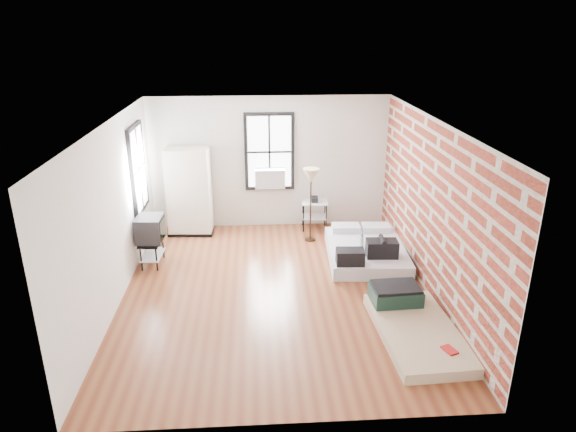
{
  "coord_description": "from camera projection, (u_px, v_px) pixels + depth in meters",
  "views": [
    {
      "loc": [
        -0.29,
        -7.51,
        4.2
      ],
      "look_at": [
        0.22,
        0.3,
        1.22
      ],
      "focal_mm": 32.0,
      "sensor_mm": 36.0,
      "label": 1
    }
  ],
  "objects": [
    {
      "name": "room_shell",
      "position": [
        289.0,
        185.0,
        8.25
      ],
      "size": [
        5.02,
        6.02,
        2.8
      ],
      "color": "silver",
      "rests_on": "ground"
    },
    {
      "name": "wardrobe",
      "position": [
        189.0,
        192.0,
        10.56
      ],
      "size": [
        0.95,
        0.58,
        1.82
      ],
      "rotation": [
        0.0,
        0.0,
        -0.06
      ],
      "color": "black",
      "rests_on": "ground"
    },
    {
      "name": "tv_stand",
      "position": [
        151.0,
        231.0,
        9.25
      ],
      "size": [
        0.49,
        0.68,
        0.93
      ],
      "rotation": [
        0.0,
        0.0,
        -0.05
      ],
      "color": "black",
      "rests_on": "ground"
    },
    {
      "name": "floor_lamp",
      "position": [
        311.0,
        180.0,
        10.06
      ],
      "size": [
        0.32,
        0.32,
        1.51
      ],
      "color": "black",
      "rests_on": "ground"
    },
    {
      "name": "ground",
      "position": [
        276.0,
        291.0,
        8.52
      ],
      "size": [
        6.0,
        6.0,
        0.0
      ],
      "primitive_type": "plane",
      "color": "#622C19",
      "rests_on": "ground"
    },
    {
      "name": "mattress_bare",
      "position": [
        412.0,
        322.0,
        7.4
      ],
      "size": [
        1.16,
        2.06,
        0.43
      ],
      "rotation": [
        0.0,
        0.0,
        0.05
      ],
      "color": "#BFB08A",
      "rests_on": "ground"
    },
    {
      "name": "side_table",
      "position": [
        315.0,
        207.0,
        10.94
      ],
      "size": [
        0.57,
        0.46,
        0.72
      ],
      "rotation": [
        0.0,
        0.0,
        -0.05
      ],
      "color": "black",
      "rests_on": "ground"
    },
    {
      "name": "mattress_main",
      "position": [
        366.0,
        250.0,
        9.64
      ],
      "size": [
        1.51,
        1.99,
        0.61
      ],
      "rotation": [
        0.0,
        0.0,
        -0.06
      ],
      "color": "white",
      "rests_on": "ground"
    }
  ]
}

